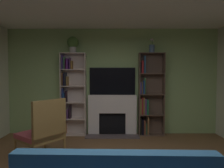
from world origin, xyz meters
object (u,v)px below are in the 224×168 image
(potted_plant, at_px, (73,43))
(vase_with_flowers, at_px, (152,48))
(tv, at_px, (112,81))
(bookshelf_left, at_px, (71,93))
(armchair, at_px, (43,131))
(bookshelf_right, at_px, (148,98))
(fireplace, at_px, (112,114))

(potted_plant, bearing_deg, vase_with_flowers, 0.02)
(tv, bearing_deg, potted_plant, -173.16)
(bookshelf_left, xyz_separation_m, armchair, (-0.15, -1.71, -0.53))
(vase_with_flowers, distance_m, armchair, 3.24)
(armchair, bearing_deg, tv, 55.33)
(bookshelf_right, relative_size, armchair, 1.86)
(potted_plant, height_order, vase_with_flowers, potted_plant)
(fireplace, bearing_deg, potted_plant, -177.04)
(bookshelf_right, distance_m, armchair, 2.77)
(fireplace, height_order, vase_with_flowers, vase_with_flowers)
(tv, xyz_separation_m, bookshelf_left, (-1.07, -0.07, -0.30))
(tv, distance_m, bookshelf_right, 1.02)
(bookshelf_right, bearing_deg, tv, 175.88)
(bookshelf_left, distance_m, bookshelf_right, 2.00)
(tv, bearing_deg, armchair, -124.67)
(bookshelf_right, xyz_separation_m, vase_with_flowers, (0.08, -0.05, 1.28))
(bookshelf_left, distance_m, potted_plant, 1.27)
(potted_plant, bearing_deg, bookshelf_left, 144.47)
(bookshelf_right, bearing_deg, vase_with_flowers, -33.42)
(bookshelf_left, bearing_deg, bookshelf_right, 0.01)
(bookshelf_left, bearing_deg, vase_with_flowers, -1.45)
(bookshelf_left, height_order, bookshelf_right, same)
(tv, distance_m, bookshelf_left, 1.12)
(tv, height_order, bookshelf_right, bookshelf_right)
(fireplace, relative_size, armchair, 1.19)
(bookshelf_right, relative_size, potted_plant, 5.14)
(bookshelf_left, bearing_deg, armchair, -95.08)
(tv, height_order, armchair, tv)
(fireplace, xyz_separation_m, bookshelf_right, (0.92, 0.00, 0.42))
(armchair, bearing_deg, fireplace, 54.27)
(fireplace, relative_size, tv, 1.13)
(fireplace, relative_size, bookshelf_right, 0.64)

